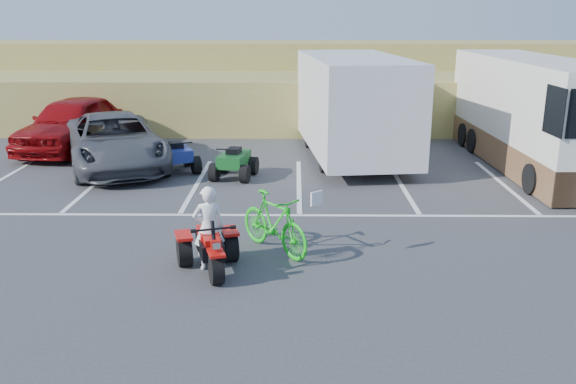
{
  "coord_description": "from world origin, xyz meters",
  "views": [
    {
      "loc": [
        -0.11,
        -10.53,
        4.37
      ],
      "look_at": [
        -0.24,
        0.86,
        1.0
      ],
      "focal_mm": 38.0,
      "sensor_mm": 36.0,
      "label": 1
    }
  ],
  "objects_px": {
    "quad_atv_blue": "(177,171)",
    "red_car": "(73,123)",
    "rv_motorhome": "(530,121)",
    "grey_pickup": "(115,141)",
    "green_dirt_bike": "(274,223)",
    "red_trike_atv": "(212,272)",
    "cargo_trailer": "(354,104)",
    "rider": "(209,228)",
    "quad_atv_green": "(235,177)"
  },
  "relations": [
    {
      "from": "red_trike_atv",
      "to": "green_dirt_bike",
      "type": "height_order",
      "value": "green_dirt_bike"
    },
    {
      "from": "rv_motorhome",
      "to": "grey_pickup",
      "type": "bearing_deg",
      "value": -179.94
    },
    {
      "from": "cargo_trailer",
      "to": "rider",
      "type": "bearing_deg",
      "value": -117.24
    },
    {
      "from": "red_trike_atv",
      "to": "green_dirt_bike",
      "type": "distance_m",
      "value": 1.54
    },
    {
      "from": "rider",
      "to": "red_trike_atv",
      "type": "bearing_deg",
      "value": 90.0
    },
    {
      "from": "grey_pickup",
      "to": "quad_atv_blue",
      "type": "relative_size",
      "value": 3.84
    },
    {
      "from": "quad_atv_blue",
      "to": "rv_motorhome",
      "type": "bearing_deg",
      "value": -18.89
    },
    {
      "from": "rider",
      "to": "cargo_trailer",
      "type": "height_order",
      "value": "cargo_trailer"
    },
    {
      "from": "cargo_trailer",
      "to": "quad_atv_green",
      "type": "relative_size",
      "value": 4.89
    },
    {
      "from": "rider",
      "to": "cargo_trailer",
      "type": "xyz_separation_m",
      "value": [
        3.28,
        8.6,
        0.92
      ]
    },
    {
      "from": "grey_pickup",
      "to": "quad_atv_green",
      "type": "height_order",
      "value": "grey_pickup"
    },
    {
      "from": "red_trike_atv",
      "to": "rv_motorhome",
      "type": "xyz_separation_m",
      "value": [
        8.31,
        7.87,
        1.34
      ]
    },
    {
      "from": "rider",
      "to": "red_car",
      "type": "relative_size",
      "value": 0.3
    },
    {
      "from": "red_trike_atv",
      "to": "grey_pickup",
      "type": "relative_size",
      "value": 0.27
    },
    {
      "from": "green_dirt_bike",
      "to": "grey_pickup",
      "type": "bearing_deg",
      "value": 86.89
    },
    {
      "from": "red_trike_atv",
      "to": "green_dirt_bike",
      "type": "bearing_deg",
      "value": 24.78
    },
    {
      "from": "grey_pickup",
      "to": "cargo_trailer",
      "type": "relative_size",
      "value": 0.8
    },
    {
      "from": "rv_motorhome",
      "to": "quad_atv_green",
      "type": "xyz_separation_m",
      "value": [
        -8.52,
        -1.53,
        -1.34
      ]
    },
    {
      "from": "quad_atv_blue",
      "to": "red_car",
      "type": "bearing_deg",
      "value": 120.55
    },
    {
      "from": "red_car",
      "to": "quad_atv_green",
      "type": "xyz_separation_m",
      "value": [
        5.62,
        -3.5,
        -0.87
      ]
    },
    {
      "from": "red_trike_atv",
      "to": "red_car",
      "type": "bearing_deg",
      "value": 103.6
    },
    {
      "from": "quad_atv_blue",
      "to": "quad_atv_green",
      "type": "xyz_separation_m",
      "value": [
        1.7,
        -0.68,
        0.0
      ]
    },
    {
      "from": "rv_motorhome",
      "to": "quad_atv_green",
      "type": "relative_size",
      "value": 6.1
    },
    {
      "from": "quad_atv_green",
      "to": "red_trike_atv",
      "type": "bearing_deg",
      "value": -77.62
    },
    {
      "from": "grey_pickup",
      "to": "rv_motorhome",
      "type": "xyz_separation_m",
      "value": [
        12.11,
        0.37,
        0.57
      ]
    },
    {
      "from": "grey_pickup",
      "to": "quad_atv_blue",
      "type": "bearing_deg",
      "value": -37.19
    },
    {
      "from": "red_trike_atv",
      "to": "red_car",
      "type": "height_order",
      "value": "red_car"
    },
    {
      "from": "red_car",
      "to": "cargo_trailer",
      "type": "height_order",
      "value": "cargo_trailer"
    },
    {
      "from": "quad_atv_green",
      "to": "cargo_trailer",
      "type": "bearing_deg",
      "value": 45.26
    },
    {
      "from": "red_trike_atv",
      "to": "quad_atv_blue",
      "type": "xyz_separation_m",
      "value": [
        -1.91,
        7.02,
        0.0
      ]
    },
    {
      "from": "red_car",
      "to": "grey_pickup",
      "type": "bearing_deg",
      "value": -40.33
    },
    {
      "from": "green_dirt_bike",
      "to": "cargo_trailer",
      "type": "height_order",
      "value": "cargo_trailer"
    },
    {
      "from": "green_dirt_bike",
      "to": "cargo_trailer",
      "type": "bearing_deg",
      "value": 34.67
    },
    {
      "from": "grey_pickup",
      "to": "quad_atv_green",
      "type": "xyz_separation_m",
      "value": [
        3.59,
        -1.16,
        -0.77
      ]
    },
    {
      "from": "quad_atv_green",
      "to": "rider",
      "type": "bearing_deg",
      "value": -77.98
    },
    {
      "from": "cargo_trailer",
      "to": "quad_atv_green",
      "type": "distance_m",
      "value": 4.52
    },
    {
      "from": "cargo_trailer",
      "to": "quad_atv_green",
      "type": "height_order",
      "value": "cargo_trailer"
    },
    {
      "from": "red_trike_atv",
      "to": "red_car",
      "type": "xyz_separation_m",
      "value": [
        -5.83,
        9.85,
        0.87
      ]
    },
    {
      "from": "rv_motorhome",
      "to": "quad_atv_green",
      "type": "bearing_deg",
      "value": -171.52
    },
    {
      "from": "quad_atv_blue",
      "to": "quad_atv_green",
      "type": "distance_m",
      "value": 1.83
    },
    {
      "from": "red_car",
      "to": "quad_atv_blue",
      "type": "height_order",
      "value": "red_car"
    },
    {
      "from": "rider",
      "to": "quad_atv_green",
      "type": "bearing_deg",
      "value": -105.51
    },
    {
      "from": "green_dirt_bike",
      "to": "quad_atv_green",
      "type": "height_order",
      "value": "green_dirt_bike"
    },
    {
      "from": "rider",
      "to": "rv_motorhome",
      "type": "bearing_deg",
      "value": -154.28
    },
    {
      "from": "rider",
      "to": "rv_motorhome",
      "type": "height_order",
      "value": "rv_motorhome"
    },
    {
      "from": "quad_atv_blue",
      "to": "green_dirt_bike",
      "type": "bearing_deg",
      "value": -87.5
    },
    {
      "from": "rider",
      "to": "quad_atv_green",
      "type": "relative_size",
      "value": 1.07
    },
    {
      "from": "rv_motorhome",
      "to": "quad_atv_blue",
      "type": "relative_size",
      "value": 5.97
    },
    {
      "from": "cargo_trailer",
      "to": "rv_motorhome",
      "type": "xyz_separation_m",
      "value": [
        5.08,
        -0.87,
        -0.35
      ]
    },
    {
      "from": "rider",
      "to": "green_dirt_bike",
      "type": "xyz_separation_m",
      "value": [
        1.11,
        0.81,
        -0.18
      ]
    }
  ]
}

